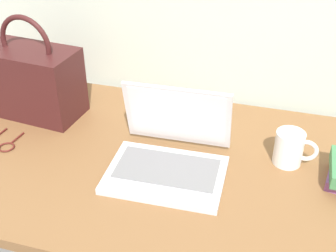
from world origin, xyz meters
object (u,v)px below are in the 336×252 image
object	(u,v)px
laptop	(170,154)
coffee_mug	(290,148)
remote_control_near	(159,106)
handbag	(32,80)

from	to	relation	value
laptop	coffee_mug	bearing A→B (deg)	19.64
remote_control_near	handbag	size ratio (longest dim) A/B	0.50
handbag	coffee_mug	bearing A→B (deg)	-3.79
remote_control_near	laptop	bearing A→B (deg)	-67.42
laptop	handbag	size ratio (longest dim) A/B	0.96
coffee_mug	remote_control_near	xyz separation A→B (m)	(-0.43, 0.18, -0.04)
coffee_mug	laptop	bearing A→B (deg)	-160.36
laptop	coffee_mug	size ratio (longest dim) A/B	2.68
laptop	remote_control_near	bearing A→B (deg)	112.58
remote_control_near	handbag	distance (m)	0.41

